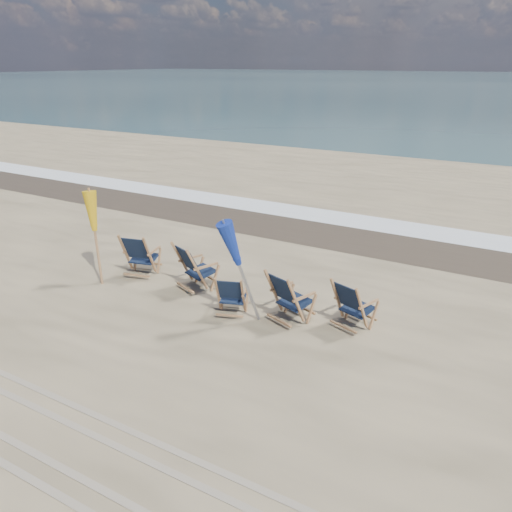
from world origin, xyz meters
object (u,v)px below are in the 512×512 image
Objects in this scene: beach_chair_1 at (197,272)px; beach_chair_2 at (243,297)px; beach_chair_0 at (150,257)px; umbrella_yellow at (93,217)px; beach_chair_3 at (296,303)px; umbrella_blue at (244,244)px; beach_chair_4 at (362,310)px.

beach_chair_1 reaches higher than beach_chair_2.
beach_chair_1 reaches higher than beach_chair_0.
beach_chair_0 is at bearing 14.47° from beach_chair_1.
beach_chair_0 is 0.99× the size of beach_chair_1.
beach_chair_0 is 1.48m from umbrella_yellow.
beach_chair_0 is 1.44m from beach_chair_1.
umbrella_blue is at bearing 35.59° from beach_chair_3.
beach_chair_3 is at bearing 159.33° from beach_chair_0.
beach_chair_1 is at bearing 159.44° from umbrella_blue.
beach_chair_2 is 0.88× the size of beach_chair_4.
beach_chair_4 reaches higher than beach_chair_2.
beach_chair_0 is at bearing 12.88° from beach_chair_3.
beach_chair_3 is 0.50× the size of umbrella_blue.
beach_chair_0 reaches higher than beach_chair_2.
beach_chair_1 is at bearing 20.46° from beach_chair_4.
beach_chair_3 is 4.77m from umbrella_yellow.
beach_chair_1 is at bearing -34.99° from beach_chair_2.
beach_chair_0 is at bearing 38.98° from umbrella_yellow.
umbrella_yellow is at bearing 24.84° from beach_chair_4.
beach_chair_1 is 1.87m from umbrella_blue.
beach_chair_1 is 2.39m from beach_chair_3.
beach_chair_4 is at bearing 165.33° from beach_chair_0.
beach_chair_4 is 0.49× the size of umbrella_yellow.
umbrella_blue is (2.87, -0.72, 1.06)m from beach_chair_0.
umbrella_yellow is at bearing 34.33° from beach_chair_1.
beach_chair_1 is 1.23× the size of beach_chair_2.
umbrella_blue reaches higher than beach_chair_4.
beach_chair_3 is at bearing 2.83° from umbrella_yellow.
umbrella_yellow reaches higher than beach_chair_4.
umbrella_yellow is (-4.66, -0.23, 0.99)m from beach_chair_3.
beach_chair_1 is 1.39m from beach_chair_2.
beach_chair_1 is 3.48m from beach_chair_4.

